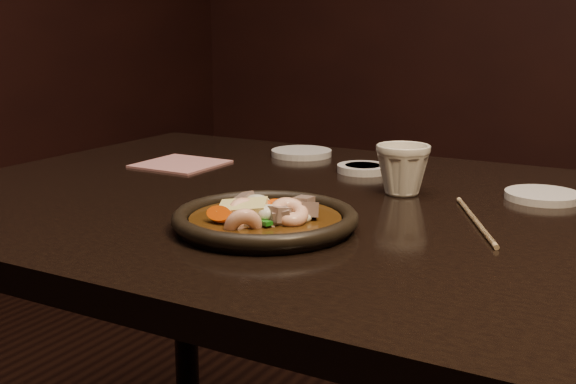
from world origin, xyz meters
The scene contains 9 objects.
table centered at (0.00, 0.00, 0.67)m, with size 1.60×0.90×0.75m.
plate centered at (-0.14, -0.18, 0.76)m, with size 0.25×0.25×0.03m.
stirfry centered at (-0.14, -0.19, 0.77)m, with size 0.16×0.16×0.06m.
soy_dish centered at (-0.18, 0.23, 0.76)m, with size 0.10×0.10×0.01m, color silver.
saucer_left centered at (-0.36, 0.32, 0.76)m, with size 0.13×0.13×0.01m, color silver.
saucer_right centered at (0.15, 0.18, 0.76)m, with size 0.12×0.12×0.01m, color silver.
tea_cup centered at (-0.06, 0.10, 0.79)m, with size 0.09×0.08×0.09m, color beige.
chopsticks centered at (0.10, -0.01, 0.75)m, with size 0.12×0.22×0.01m.
napkin centered at (-0.52, 0.12, 0.75)m, with size 0.15×0.15×0.00m, color #B5726F.
Camera 1 is at (0.35, -0.98, 1.02)m, focal length 45.00 mm.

